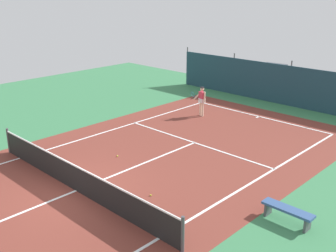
{
  "coord_description": "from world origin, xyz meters",
  "views": [
    {
      "loc": [
        11.11,
        -6.91,
        6.78
      ],
      "look_at": [
        -0.71,
        5.39,
        0.9
      ],
      "focal_mm": 43.29,
      "sensor_mm": 36.0,
      "label": 1
    }
  ],
  "objects_px": {
    "tennis_ball_near_player": "(151,195)",
    "parked_car": "(271,77)",
    "tennis_ball_midcourt": "(117,156)",
    "courtside_bench": "(288,211)",
    "tennis_net": "(75,178)",
    "tennis_player": "(202,99)"
  },
  "relations": [
    {
      "from": "tennis_ball_near_player",
      "to": "parked_car",
      "type": "bearing_deg",
      "value": 107.11
    },
    {
      "from": "tennis_ball_midcourt",
      "to": "courtside_bench",
      "type": "distance_m",
      "value": 7.63
    },
    {
      "from": "courtside_bench",
      "to": "tennis_net",
      "type": "bearing_deg",
      "value": -152.49
    },
    {
      "from": "tennis_player",
      "to": "tennis_ball_near_player",
      "type": "bearing_deg",
      "value": 131.49
    },
    {
      "from": "tennis_ball_near_player",
      "to": "courtside_bench",
      "type": "bearing_deg",
      "value": 22.67
    },
    {
      "from": "tennis_ball_near_player",
      "to": "courtside_bench",
      "type": "distance_m",
      "value": 4.52
    },
    {
      "from": "tennis_ball_near_player",
      "to": "tennis_net",
      "type": "bearing_deg",
      "value": -144.26
    },
    {
      "from": "tennis_net",
      "to": "parked_car",
      "type": "distance_m",
      "value": 18.26
    },
    {
      "from": "tennis_player",
      "to": "tennis_ball_near_player",
      "type": "distance_m",
      "value": 9.45
    },
    {
      "from": "tennis_player",
      "to": "tennis_ball_midcourt",
      "type": "distance_m",
      "value": 7.01
    },
    {
      "from": "tennis_net",
      "to": "tennis_ball_near_player",
      "type": "bearing_deg",
      "value": 35.74
    },
    {
      "from": "parked_car",
      "to": "courtside_bench",
      "type": "height_order",
      "value": "parked_car"
    },
    {
      "from": "tennis_player",
      "to": "courtside_bench",
      "type": "distance_m",
      "value": 10.88
    },
    {
      "from": "tennis_ball_midcourt",
      "to": "tennis_player",
      "type": "bearing_deg",
      "value": 99.01
    },
    {
      "from": "tennis_ball_midcourt",
      "to": "courtside_bench",
      "type": "xyz_separation_m",
      "value": [
        7.61,
        0.37,
        0.34
      ]
    },
    {
      "from": "tennis_player",
      "to": "tennis_ball_near_player",
      "type": "height_order",
      "value": "tennis_player"
    },
    {
      "from": "tennis_net",
      "to": "tennis_player",
      "type": "relative_size",
      "value": 6.17
    },
    {
      "from": "parked_car",
      "to": "tennis_ball_midcourt",
      "type": "bearing_deg",
      "value": 89.43
    },
    {
      "from": "tennis_player",
      "to": "parked_car",
      "type": "height_order",
      "value": "parked_car"
    },
    {
      "from": "tennis_ball_midcourt",
      "to": "tennis_net",
      "type": "bearing_deg",
      "value": -65.98
    },
    {
      "from": "tennis_net",
      "to": "parked_car",
      "type": "height_order",
      "value": "parked_car"
    },
    {
      "from": "tennis_net",
      "to": "tennis_ball_midcourt",
      "type": "xyz_separation_m",
      "value": [
        -1.3,
        2.92,
        -0.48
      ]
    }
  ]
}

